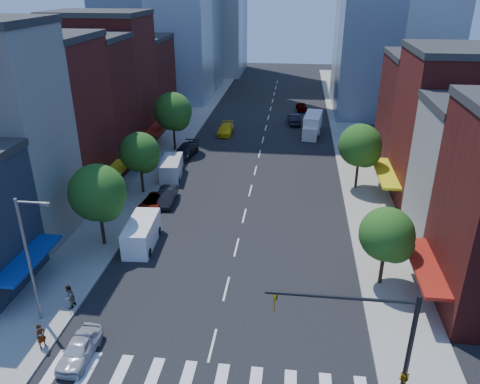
{
  "coord_description": "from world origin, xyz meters",
  "views": [
    {
      "loc": [
        4.52,
        -22.57,
        21.17
      ],
      "look_at": [
        0.23,
        12.62,
        5.0
      ],
      "focal_mm": 35.0,
      "sensor_mm": 36.0,
      "label": 1
    }
  ],
  "objects_px": {
    "parked_car_front": "(80,348)",
    "traffic_car_far": "(302,106)",
    "box_truck": "(312,125)",
    "parked_car_second": "(167,196)",
    "parked_car_third": "(152,203)",
    "cargo_van_far": "(171,169)",
    "pedestrian_far": "(69,297)",
    "parked_car_rear": "(186,150)",
    "taxi": "(226,129)",
    "traffic_car_oncoming": "(294,119)",
    "cargo_van_near": "(141,234)",
    "pedestrian_near": "(41,336)"
  },
  "relations": [
    {
      "from": "parked_car_second",
      "to": "pedestrian_far",
      "type": "bearing_deg",
      "value": -102.6
    },
    {
      "from": "parked_car_third",
      "to": "traffic_car_far",
      "type": "xyz_separation_m",
      "value": [
        14.86,
        41.06,
        0.08
      ]
    },
    {
      "from": "parked_car_front",
      "to": "parked_car_third",
      "type": "distance_m",
      "value": 20.46
    },
    {
      "from": "pedestrian_far",
      "to": "parked_car_rear",
      "type": "bearing_deg",
      "value": -174.05
    },
    {
      "from": "parked_car_rear",
      "to": "traffic_car_oncoming",
      "type": "relative_size",
      "value": 1.1
    },
    {
      "from": "taxi",
      "to": "traffic_car_oncoming",
      "type": "distance_m",
      "value": 12.08
    },
    {
      "from": "cargo_van_far",
      "to": "pedestrian_near",
      "type": "bearing_deg",
      "value": -98.95
    },
    {
      "from": "cargo_van_near",
      "to": "traffic_car_oncoming",
      "type": "distance_m",
      "value": 41.43
    },
    {
      "from": "pedestrian_far",
      "to": "cargo_van_near",
      "type": "bearing_deg",
      "value": 173.17
    },
    {
      "from": "parked_car_front",
      "to": "cargo_van_near",
      "type": "relative_size",
      "value": 0.73
    },
    {
      "from": "cargo_van_far",
      "to": "pedestrian_far",
      "type": "xyz_separation_m",
      "value": [
        -1.02,
        -24.18,
        -0.09
      ]
    },
    {
      "from": "parked_car_third",
      "to": "cargo_van_near",
      "type": "height_order",
      "value": "cargo_van_near"
    },
    {
      "from": "parked_car_second",
      "to": "box_truck",
      "type": "xyz_separation_m",
      "value": [
        15.32,
        25.36,
        0.68
      ]
    },
    {
      "from": "parked_car_front",
      "to": "pedestrian_far",
      "type": "distance_m",
      "value": 5.11
    },
    {
      "from": "parked_car_rear",
      "to": "pedestrian_near",
      "type": "relative_size",
      "value": 3.25
    },
    {
      "from": "cargo_van_near",
      "to": "traffic_car_far",
      "type": "relative_size",
      "value": 1.33
    },
    {
      "from": "traffic_car_far",
      "to": "pedestrian_far",
      "type": "relative_size",
      "value": 2.39
    },
    {
      "from": "parked_car_second",
      "to": "cargo_van_far",
      "type": "xyz_separation_m",
      "value": [
        -1.22,
        6.58,
        0.36
      ]
    },
    {
      "from": "parked_car_third",
      "to": "pedestrian_far",
      "type": "bearing_deg",
      "value": -88.45
    },
    {
      "from": "parked_car_second",
      "to": "taxi",
      "type": "relative_size",
      "value": 0.89
    },
    {
      "from": "parked_car_rear",
      "to": "parked_car_second",
      "type": "bearing_deg",
      "value": -77.39
    },
    {
      "from": "traffic_car_far",
      "to": "pedestrian_far",
      "type": "height_order",
      "value": "pedestrian_far"
    },
    {
      "from": "parked_car_front",
      "to": "traffic_car_far",
      "type": "distance_m",
      "value": 62.88
    },
    {
      "from": "parked_car_second",
      "to": "cargo_van_near",
      "type": "bearing_deg",
      "value": -94.79
    },
    {
      "from": "parked_car_third",
      "to": "pedestrian_near",
      "type": "distance_m",
      "value": 19.98
    },
    {
      "from": "parked_car_second",
      "to": "traffic_car_far",
      "type": "distance_m",
      "value": 41.82
    },
    {
      "from": "parked_car_second",
      "to": "traffic_car_oncoming",
      "type": "xyz_separation_m",
      "value": [
        12.58,
        30.81,
        0.06
      ]
    },
    {
      "from": "parked_car_rear",
      "to": "cargo_van_far",
      "type": "height_order",
      "value": "cargo_van_far"
    },
    {
      "from": "parked_car_rear",
      "to": "pedestrian_far",
      "type": "height_order",
      "value": "pedestrian_far"
    },
    {
      "from": "parked_car_rear",
      "to": "taxi",
      "type": "height_order",
      "value": "parked_car_rear"
    },
    {
      "from": "parked_car_rear",
      "to": "pedestrian_near",
      "type": "bearing_deg",
      "value": -84.07
    },
    {
      "from": "parked_car_rear",
      "to": "cargo_van_far",
      "type": "xyz_separation_m",
      "value": [
        0.02,
        -7.38,
        0.33
      ]
    },
    {
      "from": "cargo_van_far",
      "to": "box_truck",
      "type": "bearing_deg",
      "value": 41.77
    },
    {
      "from": "cargo_van_far",
      "to": "pedestrian_far",
      "type": "height_order",
      "value": "cargo_van_far"
    },
    {
      "from": "parked_car_front",
      "to": "traffic_car_far",
      "type": "height_order",
      "value": "traffic_car_far"
    },
    {
      "from": "box_truck",
      "to": "pedestrian_far",
      "type": "height_order",
      "value": "box_truck"
    },
    {
      "from": "parked_car_front",
      "to": "traffic_car_oncoming",
      "type": "relative_size",
      "value": 0.83
    },
    {
      "from": "parked_car_third",
      "to": "traffic_car_oncoming",
      "type": "bearing_deg",
      "value": 72.63
    },
    {
      "from": "parked_car_third",
      "to": "traffic_car_oncoming",
      "type": "distance_m",
      "value": 35.14
    },
    {
      "from": "box_truck",
      "to": "parked_car_rear",
      "type": "bearing_deg",
      "value": -138.54
    },
    {
      "from": "parked_car_front",
      "to": "box_truck",
      "type": "bearing_deg",
      "value": 73.14
    },
    {
      "from": "box_truck",
      "to": "pedestrian_near",
      "type": "relative_size",
      "value": 4.62
    },
    {
      "from": "cargo_van_near",
      "to": "pedestrian_near",
      "type": "distance_m",
      "value": 13.03
    },
    {
      "from": "box_truck",
      "to": "parked_car_second",
      "type": "bearing_deg",
      "value": -114.24
    },
    {
      "from": "cargo_van_near",
      "to": "parked_car_rear",
      "type": "bearing_deg",
      "value": 89.92
    },
    {
      "from": "cargo_van_near",
      "to": "box_truck",
      "type": "xyz_separation_m",
      "value": [
        15.23,
        34.05,
        0.28
      ]
    },
    {
      "from": "pedestrian_near",
      "to": "taxi",
      "type": "bearing_deg",
      "value": 23.89
    },
    {
      "from": "parked_car_rear",
      "to": "traffic_car_far",
      "type": "relative_size",
      "value": 1.29
    },
    {
      "from": "taxi",
      "to": "pedestrian_far",
      "type": "height_order",
      "value": "pedestrian_far"
    },
    {
      "from": "parked_car_third",
      "to": "traffic_car_oncoming",
      "type": "relative_size",
      "value": 0.93
    }
  ]
}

